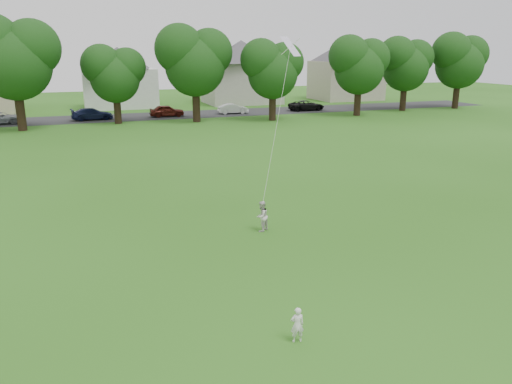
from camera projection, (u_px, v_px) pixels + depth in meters
name	position (u px, v px, depth m)	size (l,w,h in m)	color
ground	(275.00, 277.00, 15.93)	(160.00, 160.00, 0.00)	#245413
street	(130.00, 117.00, 53.92)	(90.00, 7.00, 0.01)	#2D2D30
toddler	(297.00, 325.00, 12.30)	(0.34, 0.22, 0.94)	silver
older_boy	(262.00, 216.00, 19.85)	(0.60, 0.47, 1.24)	silver
kite	(276.00, 128.00, 19.66)	(1.36, 1.10, 6.76)	white
tree_row	(173.00, 61.00, 48.13)	(80.00, 8.01, 10.34)	black
parked_cars	(105.00, 114.00, 52.00)	(53.88, 2.07, 1.26)	black
house_row	(130.00, 67.00, 62.07)	(76.40, 13.71, 10.30)	white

